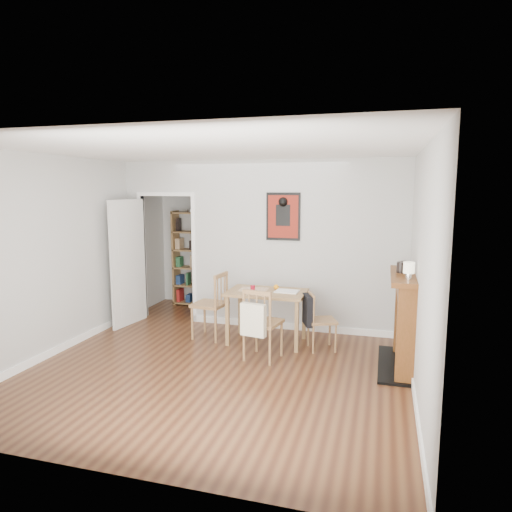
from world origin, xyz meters
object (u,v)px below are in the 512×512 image
(chair_front, at_px, (262,323))
(notebook, at_px, (287,291))
(dining_table, at_px, (267,297))
(chair_right, at_px, (321,320))
(bookshelf, at_px, (193,259))
(red_glass, at_px, (253,288))
(ceramic_jar_a, at_px, (401,267))
(mantel_lamp, at_px, (409,269))
(chair_left, at_px, (210,305))
(ceramic_jar_b, at_px, (404,265))
(orange_fruit, at_px, (276,287))
(fireplace, at_px, (405,318))

(chair_front, xyz_separation_m, notebook, (0.17, 0.67, 0.28))
(dining_table, distance_m, chair_right, 0.82)
(bookshelf, height_order, red_glass, bookshelf)
(ceramic_jar_a, bearing_deg, chair_front, -170.68)
(dining_table, bearing_deg, bookshelf, 137.56)
(mantel_lamp, bearing_deg, notebook, 152.56)
(chair_front, height_order, mantel_lamp, mantel_lamp)
(red_glass, bearing_deg, chair_left, 176.72)
(chair_right, bearing_deg, ceramic_jar_b, -1.60)
(chair_front, relative_size, mantel_lamp, 4.77)
(chair_right, distance_m, orange_fruit, 0.80)
(red_glass, distance_m, orange_fruit, 0.35)
(chair_front, bearing_deg, mantel_lamp, -4.38)
(dining_table, relative_size, chair_right, 1.39)
(orange_fruit, distance_m, ceramic_jar_b, 1.78)
(orange_fruit, bearing_deg, bookshelf, 141.50)
(ceramic_jar_a, bearing_deg, orange_fruit, 163.10)
(notebook, height_order, ceramic_jar_b, ceramic_jar_b)
(fireplace, distance_m, mantel_lamp, 0.75)
(red_glass, xyz_separation_m, mantel_lamp, (2.02, -0.71, 0.50))
(ceramic_jar_a, distance_m, ceramic_jar_b, 0.26)
(notebook, height_order, ceramic_jar_a, ceramic_jar_a)
(fireplace, relative_size, red_glass, 14.74)
(bookshelf, distance_m, orange_fruit, 2.50)
(dining_table, xyz_separation_m, mantel_lamp, (1.84, -0.77, 0.63))
(bookshelf, distance_m, ceramic_jar_a, 4.18)
(fireplace, bearing_deg, notebook, 163.76)
(chair_left, distance_m, orange_fruit, 1.01)
(chair_right, xyz_separation_m, notebook, (-0.49, 0.11, 0.35))
(chair_front, distance_m, orange_fruit, 0.84)
(chair_left, relative_size, mantel_lamp, 4.98)
(chair_left, distance_m, notebook, 1.17)
(fireplace, relative_size, notebook, 3.90)
(chair_left, height_order, red_glass, chair_left)
(red_glass, distance_m, ceramic_jar_b, 2.04)
(chair_right, relative_size, notebook, 2.45)
(bookshelf, height_order, mantel_lamp, bookshelf)
(dining_table, xyz_separation_m, orange_fruit, (0.10, 0.14, 0.13))
(chair_front, distance_m, notebook, 0.75)
(notebook, distance_m, mantel_lamp, 1.83)
(dining_table, height_order, chair_left, chair_left)
(bookshelf, xyz_separation_m, fireplace, (3.69, -2.11, -0.25))
(chair_right, bearing_deg, fireplace, -17.67)
(fireplace, relative_size, ceramic_jar_a, 9.58)
(red_glass, bearing_deg, notebook, 11.17)
(orange_fruit, relative_size, ceramic_jar_b, 0.69)
(chair_right, distance_m, bookshelf, 3.21)
(dining_table, xyz_separation_m, chair_right, (0.78, -0.08, -0.25))
(red_glass, bearing_deg, ceramic_jar_b, -1.43)
(orange_fruit, height_order, ceramic_jar_b, ceramic_jar_b)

